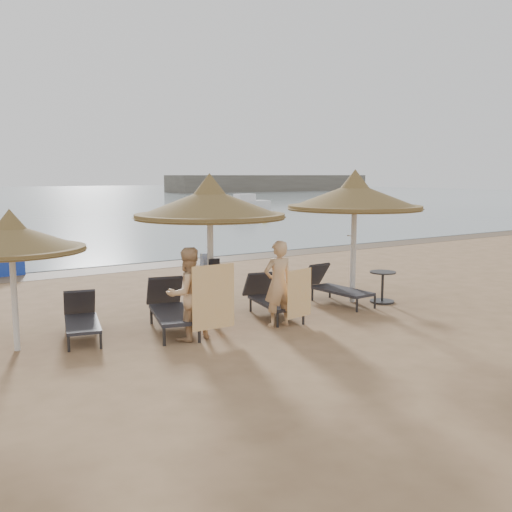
{
  "coord_description": "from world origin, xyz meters",
  "views": [
    {
      "loc": [
        -5.9,
        -8.51,
        3.04
      ],
      "look_at": [
        0.4,
        1.2,
        1.39
      ],
      "focal_mm": 40.0,
      "sensor_mm": 36.0,
      "label": 1
    }
  ],
  "objects_px": {
    "lounger_near_right": "(270,297)",
    "person_right": "(278,277)",
    "palapa_center": "(210,204)",
    "palapa_left": "(11,238)",
    "side_table": "(382,288)",
    "lounger_far_left": "(81,317)",
    "palapa_right": "(355,197)",
    "lounger_near_left": "(171,307)",
    "person_left": "(188,287)",
    "lounger_far_right": "(333,286)"
  },
  "relations": [
    {
      "from": "lounger_near_right",
      "to": "person_right",
      "type": "bearing_deg",
      "value": -104.18
    },
    {
      "from": "palapa_center",
      "to": "palapa_left",
      "type": "bearing_deg",
      "value": 178.23
    },
    {
      "from": "palapa_left",
      "to": "side_table",
      "type": "relative_size",
      "value": 3.33
    },
    {
      "from": "lounger_near_right",
      "to": "person_right",
      "type": "xyz_separation_m",
      "value": [
        -0.41,
        -0.89,
        0.62
      ]
    },
    {
      "from": "palapa_left",
      "to": "lounger_far_left",
      "type": "height_order",
      "value": "palapa_left"
    },
    {
      "from": "person_right",
      "to": "palapa_right",
      "type": "bearing_deg",
      "value": -158.95
    },
    {
      "from": "palapa_right",
      "to": "side_table",
      "type": "relative_size",
      "value": 4.27
    },
    {
      "from": "palapa_center",
      "to": "person_right",
      "type": "bearing_deg",
      "value": -46.71
    },
    {
      "from": "palapa_right",
      "to": "lounger_near_right",
      "type": "distance_m",
      "value": 3.2
    },
    {
      "from": "lounger_near_left",
      "to": "person_left",
      "type": "bearing_deg",
      "value": -79.1
    },
    {
      "from": "lounger_near_right",
      "to": "side_table",
      "type": "relative_size",
      "value": 2.68
    },
    {
      "from": "palapa_left",
      "to": "side_table",
      "type": "height_order",
      "value": "palapa_left"
    },
    {
      "from": "palapa_right",
      "to": "lounger_near_left",
      "type": "height_order",
      "value": "palapa_right"
    },
    {
      "from": "lounger_near_left",
      "to": "side_table",
      "type": "distance_m",
      "value": 5.28
    },
    {
      "from": "palapa_left",
      "to": "lounger_near_left",
      "type": "xyz_separation_m",
      "value": [
        2.86,
        -0.12,
        -1.54
      ]
    },
    {
      "from": "lounger_near_left",
      "to": "person_right",
      "type": "distance_m",
      "value": 2.23
    },
    {
      "from": "palapa_left",
      "to": "lounger_near_right",
      "type": "distance_m",
      "value": 5.4
    },
    {
      "from": "lounger_far_right",
      "to": "side_table",
      "type": "xyz_separation_m",
      "value": [
        0.97,
        -0.66,
        -0.04
      ]
    },
    {
      "from": "palapa_left",
      "to": "person_left",
      "type": "bearing_deg",
      "value": -20.15
    },
    {
      "from": "palapa_left",
      "to": "palapa_right",
      "type": "height_order",
      "value": "palapa_right"
    },
    {
      "from": "person_left",
      "to": "person_right",
      "type": "relative_size",
      "value": 0.99
    },
    {
      "from": "palapa_left",
      "to": "lounger_far_right",
      "type": "bearing_deg",
      "value": -0.62
    },
    {
      "from": "lounger_far_right",
      "to": "person_left",
      "type": "bearing_deg",
      "value": -171.42
    },
    {
      "from": "palapa_right",
      "to": "lounger_far_left",
      "type": "distance_m",
      "value": 6.72
    },
    {
      "from": "lounger_far_left",
      "to": "palapa_center",
      "type": "bearing_deg",
      "value": 4.08
    },
    {
      "from": "lounger_far_left",
      "to": "lounger_near_right",
      "type": "distance_m",
      "value": 3.99
    },
    {
      "from": "palapa_center",
      "to": "person_right",
      "type": "height_order",
      "value": "palapa_center"
    },
    {
      "from": "palapa_right",
      "to": "lounger_near_left",
      "type": "relative_size",
      "value": 1.42
    },
    {
      "from": "palapa_left",
      "to": "palapa_right",
      "type": "relative_size",
      "value": 0.78
    },
    {
      "from": "lounger_far_left",
      "to": "lounger_near_right",
      "type": "xyz_separation_m",
      "value": [
        3.95,
        -0.56,
        0.03
      ]
    },
    {
      "from": "lounger_near_left",
      "to": "lounger_near_right",
      "type": "relative_size",
      "value": 1.12
    },
    {
      "from": "palapa_right",
      "to": "lounger_near_left",
      "type": "xyz_separation_m",
      "value": [
        -4.68,
        0.18,
        -2.09
      ]
    },
    {
      "from": "palapa_center",
      "to": "side_table",
      "type": "relative_size",
      "value": 4.14
    },
    {
      "from": "lounger_far_right",
      "to": "side_table",
      "type": "relative_size",
      "value": 2.67
    },
    {
      "from": "lounger_near_left",
      "to": "person_left",
      "type": "relative_size",
      "value": 1.12
    },
    {
      "from": "lounger_far_right",
      "to": "person_left",
      "type": "xyz_separation_m",
      "value": [
        -4.33,
        -0.95,
        0.61
      ]
    },
    {
      "from": "side_table",
      "to": "person_right",
      "type": "height_order",
      "value": "person_right"
    },
    {
      "from": "palapa_center",
      "to": "lounger_far_right",
      "type": "distance_m",
      "value": 3.94
    },
    {
      "from": "lounger_near_right",
      "to": "person_left",
      "type": "relative_size",
      "value": 1.0
    },
    {
      "from": "palapa_center",
      "to": "person_left",
      "type": "xyz_separation_m",
      "value": [
        -0.97,
        -0.91,
        -1.45
      ]
    },
    {
      "from": "palapa_right",
      "to": "person_left",
      "type": "xyz_separation_m",
      "value": [
        -4.74,
        -0.72,
        -1.52
      ]
    },
    {
      "from": "palapa_right",
      "to": "lounger_far_left",
      "type": "xyz_separation_m",
      "value": [
        -6.33,
        0.6,
        -2.16
      ]
    },
    {
      "from": "palapa_left",
      "to": "lounger_near_left",
      "type": "relative_size",
      "value": 1.11
    },
    {
      "from": "palapa_right",
      "to": "lounger_near_left",
      "type": "bearing_deg",
      "value": 177.79
    },
    {
      "from": "palapa_center",
      "to": "palapa_right",
      "type": "distance_m",
      "value": 3.77
    },
    {
      "from": "side_table",
      "to": "lounger_far_left",
      "type": "bearing_deg",
      "value": 171.48
    },
    {
      "from": "palapa_center",
      "to": "person_right",
      "type": "distance_m",
      "value": 2.02
    },
    {
      "from": "lounger_far_right",
      "to": "person_right",
      "type": "height_order",
      "value": "person_right"
    },
    {
      "from": "palapa_left",
      "to": "person_left",
      "type": "distance_m",
      "value": 3.14
    },
    {
      "from": "lounger_near_right",
      "to": "lounger_far_right",
      "type": "xyz_separation_m",
      "value": [
        1.97,
        0.19,
        0.01
      ]
    }
  ]
}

